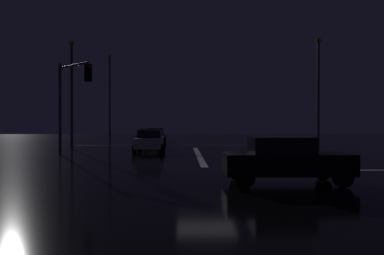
# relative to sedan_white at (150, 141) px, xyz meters

# --- Properties ---
(ground) EXTENTS (120.00, 120.00, 0.10)m
(ground) POSITION_rel_sedan_white_xyz_m (3.37, -11.11, -0.85)
(ground) COLOR black
(stop_line_north) EXTENTS (0.35, 14.80, 0.01)m
(stop_line_north) POSITION_rel_sedan_white_xyz_m (3.37, -2.49, -0.80)
(stop_line_north) COLOR white
(stop_line_north) RESTS_ON ground
(centre_line_ns) EXTENTS (22.00, 0.15, 0.01)m
(centre_line_ns) POSITION_rel_sedan_white_xyz_m (3.37, 9.11, -0.80)
(centre_line_ns) COLOR yellow
(centre_line_ns) RESTS_ON ground
(sedan_white) EXTENTS (2.02, 4.33, 1.57)m
(sedan_white) POSITION_rel_sedan_white_xyz_m (0.00, 0.00, 0.00)
(sedan_white) COLOR silver
(sedan_white) RESTS_ON ground
(sedan_gray) EXTENTS (2.02, 4.33, 1.57)m
(sedan_gray) POSITION_rel_sedan_white_xyz_m (-0.56, 6.54, 0.00)
(sedan_gray) COLOR slate
(sedan_gray) RESTS_ON ground
(sedan_orange) EXTENTS (2.02, 4.33, 1.57)m
(sedan_orange) POSITION_rel_sedan_white_xyz_m (-0.51, 13.03, 0.00)
(sedan_orange) COLOR #C66014
(sedan_orange) RESTS_ON ground
(sedan_black_crossing) EXTENTS (4.33, 2.02, 1.57)m
(sedan_black_crossing) POSITION_rel_sedan_white_xyz_m (5.81, -14.81, 0.00)
(sedan_black_crossing) COLOR black
(sedan_black_crossing) RESTS_ON ground
(traffic_signal_nw) EXTENTS (2.73, 2.73, 5.95)m
(traffic_signal_nw) POSITION_rel_sedan_white_xyz_m (-4.60, -3.14, 3.27)
(traffic_signal_nw) COLOR #4C4C51
(traffic_signal_nw) RESTS_ON ground
(streetlamp_left_near) EXTENTS (0.44, 0.44, 8.57)m
(streetlamp_left_near) POSITION_rel_sedan_white_xyz_m (-6.36, 3.11, 4.17)
(streetlamp_left_near) COLOR #424247
(streetlamp_left_near) RESTS_ON ground
(streetlamp_right_near) EXTENTS (0.44, 0.44, 8.86)m
(streetlamp_right_near) POSITION_rel_sedan_white_xyz_m (13.09, 3.11, 4.31)
(streetlamp_right_near) COLOR #424247
(streetlamp_right_near) RESTS_ON ground
(streetlamp_left_far) EXTENTS (0.44, 0.44, 10.27)m
(streetlamp_left_far) POSITION_rel_sedan_white_xyz_m (-6.36, 19.11, 5.04)
(streetlamp_left_far) COLOR #424247
(streetlamp_left_far) RESTS_ON ground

